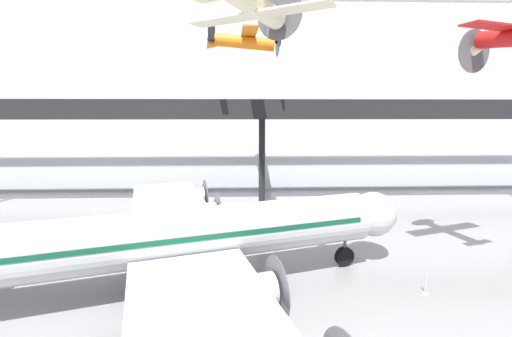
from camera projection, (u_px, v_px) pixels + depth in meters
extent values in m
cube|color=silver|center=(259.00, 88.00, 43.92)|extent=(140.00, 3.00, 26.17)
cube|color=black|center=(263.00, 115.00, 35.76)|extent=(110.00, 3.20, 0.90)
cube|color=black|center=(263.00, 105.00, 34.08)|extent=(110.00, 0.12, 1.10)
cylinder|color=black|center=(262.00, 162.00, 37.56)|extent=(0.70, 0.70, 9.34)
cylinder|color=#B7BABF|center=(167.00, 237.00, 18.68)|extent=(24.25, 9.80, 3.02)
sphere|color=#B7BABF|center=(373.00, 214.00, 22.89)|extent=(2.96, 2.96, 2.96)
cube|color=#0F4C33|center=(166.00, 232.00, 18.63)|extent=(22.64, 9.38, 0.27)
cube|color=#B7BABF|center=(170.00, 204.00, 27.77)|extent=(9.86, 16.57, 0.28)
cylinder|color=#B7BABF|center=(197.00, 214.00, 25.09)|extent=(3.13, 2.20, 1.45)
cylinder|color=#4C4C51|center=(218.00, 212.00, 25.57)|extent=(0.84, 2.66, 2.76)
cylinder|color=#B7BABF|center=(188.00, 197.00, 30.05)|extent=(3.13, 2.20, 1.45)
cylinder|color=#4C4C51|center=(205.00, 195.00, 30.53)|extent=(0.84, 2.66, 2.76)
cylinder|color=#B7BABF|center=(241.00, 294.00, 14.09)|extent=(3.13, 2.20, 1.45)
cylinder|color=#4C4C51|center=(277.00, 288.00, 14.58)|extent=(0.84, 2.66, 2.76)
cylinder|color=#4C4C51|center=(345.00, 248.00, 22.59)|extent=(0.20, 0.20, 1.21)
cylinder|color=black|center=(344.00, 256.00, 22.69)|extent=(1.35, 0.73, 1.30)
cylinder|color=#4C4C51|center=(170.00, 256.00, 21.39)|extent=(0.20, 0.20, 1.21)
cylinder|color=black|center=(170.00, 265.00, 21.49)|extent=(1.35, 0.73, 1.30)
cylinder|color=#4C4C51|center=(178.00, 294.00, 16.86)|extent=(0.20, 0.20, 1.21)
cylinder|color=black|center=(179.00, 306.00, 16.97)|extent=(1.35, 0.73, 1.30)
cylinder|color=orange|center=(244.00, 42.00, 30.89)|extent=(5.49, 1.35, 1.52)
cone|color=black|center=(275.00, 40.00, 31.08)|extent=(0.93, 1.04, 1.00)
cylinder|color=#4C4C51|center=(278.00, 40.00, 31.09)|extent=(0.17, 2.90, 2.90)
cone|color=orange|center=(215.00, 44.00, 30.72)|extent=(1.55, 1.01, 1.05)
cube|color=orange|center=(248.00, 36.00, 30.83)|extent=(1.67, 8.17, 0.10)
cube|color=black|center=(212.00, 34.00, 30.55)|extent=(0.66, 0.09, 1.34)
cube|color=black|center=(212.00, 42.00, 30.66)|extent=(0.78, 2.92, 0.06)
cylinder|color=slate|center=(244.00, 16.00, 30.51)|extent=(0.04, 0.04, 3.42)
cylinder|color=beige|center=(253.00, 4.00, 17.04)|extent=(3.80, 5.12, 1.42)
cone|color=maroon|center=(278.00, 14.00, 19.38)|extent=(1.31, 1.27, 0.99)
cylinder|color=#4C4C51|center=(279.00, 14.00, 19.54)|extent=(2.44, 1.56, 2.86)
cube|color=beige|center=(256.00, 15.00, 17.39)|extent=(7.47, 5.39, 0.10)
cone|color=silver|center=(477.00, 50.00, 21.21)|extent=(1.13, 1.06, 0.92)
cylinder|color=#4C4C51|center=(474.00, 51.00, 21.38)|extent=(2.54, 0.85, 2.66)
cylinder|color=#B2B5BA|center=(425.00, 293.00, 19.34)|extent=(0.36, 0.36, 0.04)
cylinder|color=#B2B5BA|center=(426.00, 285.00, 19.25)|extent=(0.07, 0.07, 0.95)
sphere|color=#B2B5BA|center=(426.00, 276.00, 19.17)|extent=(0.10, 0.10, 0.10)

